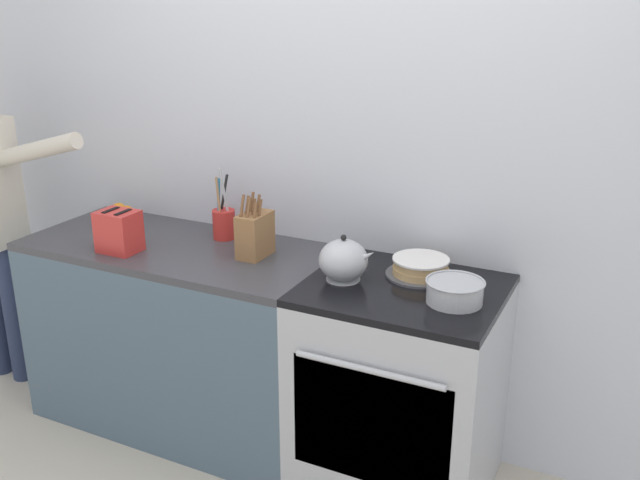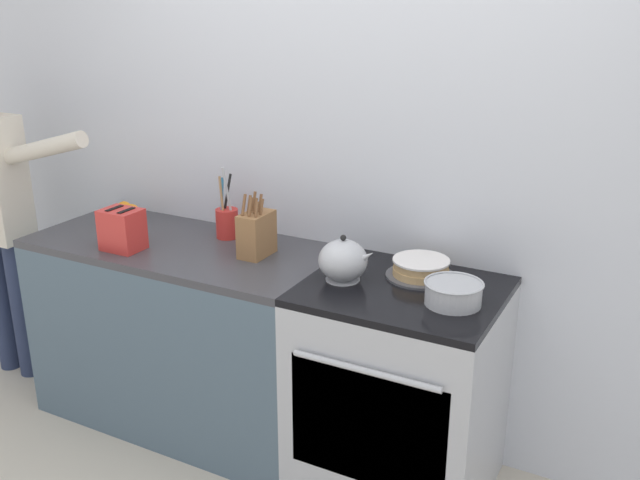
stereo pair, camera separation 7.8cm
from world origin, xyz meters
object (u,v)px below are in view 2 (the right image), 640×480
(mixing_bowl, at_px, (453,293))
(toaster, at_px, (122,230))
(utensil_crock, at_px, (227,221))
(tea_kettle, at_px, (343,261))
(knife_block, at_px, (257,233))
(stove_range, at_px, (398,390))
(fruit_bowl, at_px, (123,216))
(layer_cake, at_px, (421,269))

(mixing_bowl, relative_size, toaster, 1.17)
(utensil_crock, distance_m, toaster, 0.47)
(tea_kettle, distance_m, knife_block, 0.46)
(stove_range, distance_m, mixing_bowl, 0.55)
(fruit_bowl, xyz_separation_m, toaster, (0.26, -0.28, 0.05))
(layer_cake, xyz_separation_m, toaster, (-1.29, -0.31, 0.06))
(knife_block, distance_m, toaster, 0.61)
(layer_cake, relative_size, knife_block, 1.00)
(mixing_bowl, bearing_deg, fruit_bowl, 174.86)
(stove_range, xyz_separation_m, knife_block, (-0.70, 0.04, 0.55))
(tea_kettle, bearing_deg, utensil_crock, 163.27)
(mixing_bowl, bearing_deg, tea_kettle, 177.83)
(knife_block, bearing_deg, fruit_bowl, 175.62)
(utensil_crock, xyz_separation_m, toaster, (-0.32, -0.35, 0.01))
(layer_cake, height_order, tea_kettle, tea_kettle)
(knife_block, height_order, toaster, knife_block)
(stove_range, bearing_deg, mixing_bowl, -13.48)
(stove_range, height_order, mixing_bowl, mixing_bowl)
(stove_range, bearing_deg, fruit_bowl, 176.08)
(layer_cake, relative_size, toaster, 1.50)
(utensil_crock, bearing_deg, tea_kettle, -16.73)
(stove_range, height_order, tea_kettle, tea_kettle)
(tea_kettle, distance_m, utensil_crock, 0.74)
(tea_kettle, xyz_separation_m, utensil_crock, (-0.71, 0.21, -0.00))
(fruit_bowl, height_order, toaster, toaster)
(layer_cake, distance_m, knife_block, 0.73)
(fruit_bowl, bearing_deg, mixing_bowl, -5.14)
(layer_cake, bearing_deg, fruit_bowl, -178.73)
(utensil_crock, height_order, fruit_bowl, utensil_crock)
(stove_range, xyz_separation_m, fruit_bowl, (-1.52, 0.10, 0.49))
(tea_kettle, bearing_deg, knife_block, 170.54)
(fruit_bowl, relative_size, toaster, 1.10)
(mixing_bowl, bearing_deg, knife_block, 174.17)
(toaster, bearing_deg, utensil_crock, 47.91)
(mixing_bowl, relative_size, utensil_crock, 0.64)
(layer_cake, relative_size, mixing_bowl, 1.28)
(toaster, bearing_deg, knife_block, 20.66)
(stove_range, height_order, knife_block, knife_block)
(mixing_bowl, height_order, fruit_bowl, fruit_bowl)
(tea_kettle, height_order, toaster, tea_kettle)
(mixing_bowl, relative_size, knife_block, 0.78)
(layer_cake, relative_size, fruit_bowl, 1.37)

